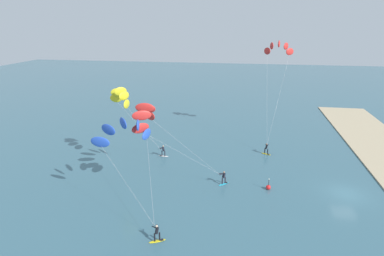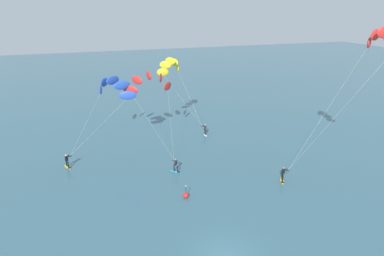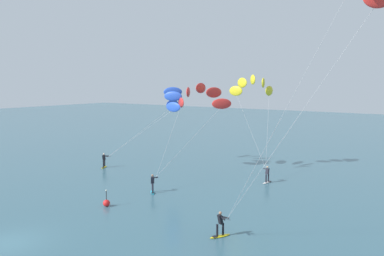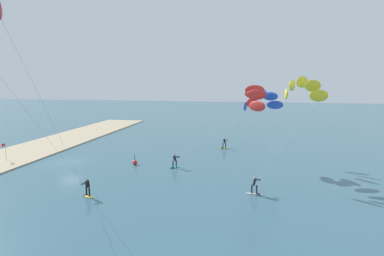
% 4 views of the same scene
% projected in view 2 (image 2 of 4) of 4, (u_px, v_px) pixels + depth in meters
% --- Properties ---
extents(kitesurfer_nearshore, '(6.67, 10.99, 9.80)m').
position_uv_depth(kitesurfer_nearshore, '(150.00, 84.00, 39.96)').
color(kitesurfer_nearshore, '#23ADD1').
rests_on(kitesurfer_nearshore, ground).
extents(kitesurfer_mid_water, '(9.83, 4.67, 15.74)m').
position_uv_depth(kitesurfer_mid_water, '(377.00, 46.00, 29.73)').
color(kitesurfer_mid_water, yellow).
rests_on(kitesurfer_mid_water, ground).
extents(kitesurfer_far_out, '(9.39, 8.73, 9.31)m').
position_uv_depth(kitesurfer_far_out, '(112.00, 89.00, 39.64)').
color(kitesurfer_far_out, yellow).
rests_on(kitesurfer_far_out, ground).
extents(kitesurfer_downwind, '(6.38, 7.15, 10.70)m').
position_uv_depth(kitesurfer_downwind, '(172.00, 69.00, 44.78)').
color(kitesurfer_downwind, white).
rests_on(kitesurfer_downwind, ground).
extents(marker_buoy, '(0.56, 0.56, 1.38)m').
position_uv_depth(marker_buoy, '(186.00, 195.00, 30.57)').
color(marker_buoy, red).
rests_on(marker_buoy, ground).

